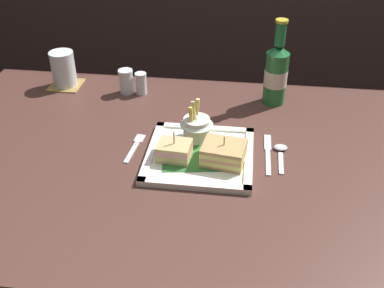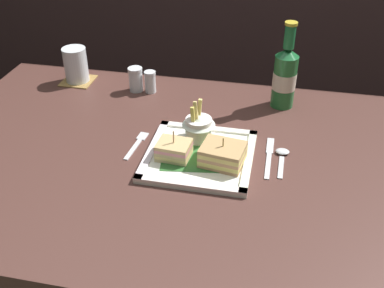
{
  "view_description": "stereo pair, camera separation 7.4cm",
  "coord_description": "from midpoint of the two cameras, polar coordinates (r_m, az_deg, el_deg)",
  "views": [
    {
      "loc": [
        0.14,
        -0.93,
        1.43
      ],
      "look_at": [
        0.02,
        -0.0,
        0.79
      ],
      "focal_mm": 42.7,
      "sensor_mm": 36.0,
      "label": 1
    },
    {
      "loc": [
        0.21,
        -0.92,
        1.43
      ],
      "look_at": [
        0.02,
        -0.0,
        0.79
      ],
      "focal_mm": 42.7,
      "sensor_mm": 36.0,
      "label": 2
    }
  ],
  "objects": [
    {
      "name": "sandwich_half_right",
      "position": [
        1.11,
        5.77,
        -1.37
      ],
      "size": [
        0.11,
        0.1,
        0.07
      ],
      "color": "tan",
      "rests_on": "square_plate"
    },
    {
      "name": "beer_bottle",
      "position": [
        1.37,
        13.07,
        8.28
      ],
      "size": [
        0.07,
        0.07,
        0.26
      ],
      "color": "#266932",
      "rests_on": "dining_table"
    },
    {
      "name": "drink_coaster",
      "position": [
        1.56,
        -12.7,
        7.69
      ],
      "size": [
        0.1,
        0.1,
        0.0
      ],
      "primitive_type": "cube",
      "color": "#9E783F",
      "rests_on": "dining_table"
    },
    {
      "name": "dining_table",
      "position": [
        1.24,
        0.83,
        -6.45
      ],
      "size": [
        1.4,
        0.88,
        0.75
      ],
      "color": "#4E2F29",
      "rests_on": "ground_plane"
    },
    {
      "name": "salt_shaker",
      "position": [
        1.46,
        -5.57,
        7.85
      ],
      "size": [
        0.05,
        0.05,
        0.08
      ],
      "color": "silver",
      "rests_on": "dining_table"
    },
    {
      "name": "water_glass",
      "position": [
        1.54,
        -12.94,
        9.42
      ],
      "size": [
        0.08,
        0.08,
        0.11
      ],
      "color": "silver",
      "rests_on": "dining_table"
    },
    {
      "name": "spoon",
      "position": [
        1.18,
        12.97,
        -1.43
      ],
      "size": [
        0.03,
        0.12,
        0.01
      ],
      "color": "silver",
      "rests_on": "dining_table"
    },
    {
      "name": "sandwich_half_left",
      "position": [
        1.13,
        -0.39,
        -0.78
      ],
      "size": [
        0.09,
        0.07,
        0.08
      ],
      "color": "tan",
      "rests_on": "square_plate"
    },
    {
      "name": "knife",
      "position": [
        1.18,
        11.4,
        -1.47
      ],
      "size": [
        0.02,
        0.18,
        0.0
      ],
      "color": "silver",
      "rests_on": "dining_table"
    },
    {
      "name": "fork",
      "position": [
        1.21,
        -5.12,
        0.01
      ],
      "size": [
        0.03,
        0.13,
        0.0
      ],
      "color": "silver",
      "rests_on": "dining_table"
    },
    {
      "name": "square_plate",
      "position": [
        1.15,
        2.82,
        -1.54
      ],
      "size": [
        0.27,
        0.27,
        0.02
      ],
      "color": "white",
      "rests_on": "dining_table"
    },
    {
      "name": "pepper_shaker",
      "position": [
        1.45,
        -3.75,
        7.58
      ],
      "size": [
        0.04,
        0.04,
        0.07
      ],
      "color": "silver",
      "rests_on": "dining_table"
    },
    {
      "name": "fries_cup",
      "position": [
        1.18,
        2.62,
        2.36
      ],
      "size": [
        0.09,
        0.09,
        0.11
      ],
      "color": "white",
      "rests_on": "square_plate"
    }
  ]
}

